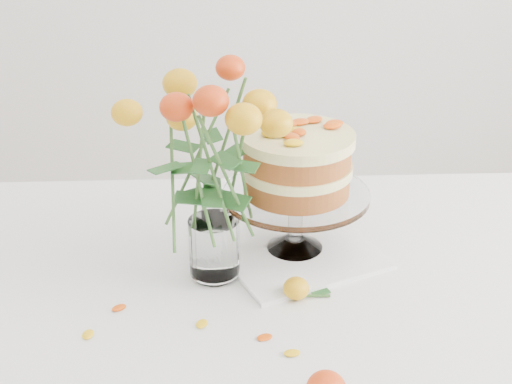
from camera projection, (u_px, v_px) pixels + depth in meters
table at (271, 326)px, 1.29m from camera, size 1.43×0.93×0.76m
napkin at (295, 249)px, 1.36m from camera, size 0.37×0.37×0.01m
cake_stand at (297, 169)px, 1.29m from camera, size 0.27×0.27×0.24m
rose_vase at (211, 139)px, 1.17m from camera, size 0.34×0.34×0.45m
loose_rose_near at (296, 288)px, 1.22m from camera, size 0.08×0.05×0.04m
stray_petal_a at (202, 324)px, 1.16m from camera, size 0.03×0.02×0.00m
stray_petal_b at (265, 338)px, 1.12m from camera, size 0.03×0.02×0.00m
stray_petal_c at (292, 353)px, 1.09m from camera, size 0.03×0.02×0.00m
stray_petal_d at (119, 308)px, 1.19m from camera, size 0.03×0.02×0.00m
stray_petal_e at (88, 335)px, 1.13m from camera, size 0.03×0.02×0.00m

